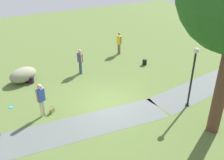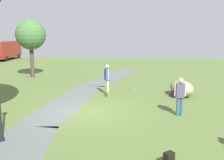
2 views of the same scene
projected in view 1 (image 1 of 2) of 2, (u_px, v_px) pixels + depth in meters
ground_plane at (109, 103)px, 13.63m from camera, size 48.00×48.00×0.00m
footpath_segment_near at (205, 86)px, 15.33m from camera, size 8.15×2.68×0.01m
footpath_segment_mid at (87, 125)px, 11.85m from camera, size 8.18×2.94×0.01m
lamp_post at (193, 71)px, 12.44m from camera, size 0.28×0.28×3.28m
lawn_boulder at (23, 75)px, 15.66m from camera, size 2.06×1.68×0.92m
woman_with_handbag at (41, 98)px, 12.07m from camera, size 0.48×0.37×1.79m
man_near_boulder at (119, 42)px, 19.68m from camera, size 0.29×0.51×1.77m
passerby_on_path at (80, 60)px, 16.49m from camera, size 0.25×0.52×1.71m
handbag_on_grass at (52, 110)px, 12.73m from camera, size 0.38×0.38×0.31m
backpack_by_boulder at (31, 80)px, 15.58m from camera, size 0.35×0.35×0.40m
spare_backpack_on_lawn at (145, 62)px, 18.13m from camera, size 0.35×0.35×0.40m
frisbee_on_grass at (11, 107)px, 13.20m from camera, size 0.23×0.23×0.02m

